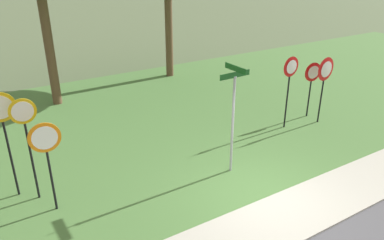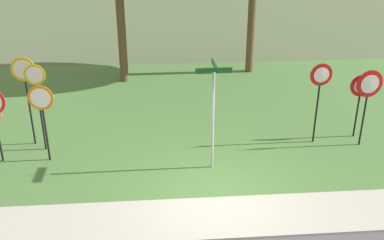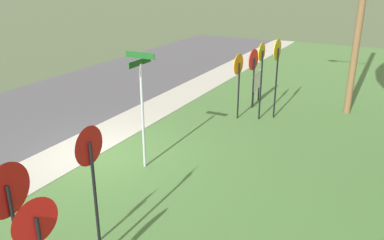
{
  "view_description": "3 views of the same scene",
  "coord_description": "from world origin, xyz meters",
  "views": [
    {
      "loc": [
        -5.7,
        -5.73,
        5.74
      ],
      "look_at": [
        -0.18,
        3.22,
        1.03
      ],
      "focal_mm": 35.21,
      "sensor_mm": 36.0,
      "label": 1
    },
    {
      "loc": [
        -1.37,
        -9.13,
        6.19
      ],
      "look_at": [
        -0.43,
        2.26,
        1.19
      ],
      "focal_mm": 40.78,
      "sensor_mm": 36.0,
      "label": 2
    },
    {
      "loc": [
        7.94,
        7.14,
        4.94
      ],
      "look_at": [
        -0.08,
        2.9,
        1.55
      ],
      "focal_mm": 37.24,
      "sensor_mm": 36.0,
      "label": 3
    }
  ],
  "objects": [
    {
      "name": "stop_sign_near_right",
      "position": [
        -4.85,
        3.03,
        1.95
      ],
      "size": [
        0.62,
        0.1,
        2.69
      ],
      "rotation": [
        0.0,
        0.0,
        -0.03
      ],
      "color": "black",
      "rests_on": "grass_median"
    },
    {
      "name": "sidewalk_strip",
      "position": [
        0.0,
        -0.8,
        0.03
      ],
      "size": [
        44.0,
        1.6,
        0.06
      ],
      "primitive_type": "cube",
      "color": "#ADAA9E",
      "rests_on": "ground_plane"
    },
    {
      "name": "yield_sign_far_left",
      "position": [
        4.9,
        3.13,
        1.57
      ],
      "size": [
        0.7,
        0.14,
        2.08
      ],
      "rotation": [
        0.0,
        0.0,
        -0.16
      ],
      "color": "black",
      "rests_on": "grass_median"
    },
    {
      "name": "stop_sign_near_left",
      "position": [
        -5.27,
        3.43,
        2.07
      ],
      "size": [
        0.73,
        0.1,
        2.79
      ],
      "rotation": [
        0.0,
        0.0,
        -0.04
      ],
      "color": "black",
      "rests_on": "grass_median"
    },
    {
      "name": "stop_sign_far_center",
      "position": [
        -4.58,
        2.32,
        1.71
      ],
      "size": [
        0.72,
        0.11,
        2.3
      ],
      "rotation": [
        0.0,
        0.0,
        -0.07
      ],
      "color": "black",
      "rests_on": "grass_median"
    },
    {
      "name": "grass_median",
      "position": [
        0.0,
        6.0,
        0.02
      ],
      "size": [
        44.0,
        12.0,
        0.04
      ],
      "primitive_type": "cube",
      "color": "#477038",
      "rests_on": "ground_plane"
    },
    {
      "name": "yield_sign_near_left",
      "position": [
        3.46,
        2.85,
        1.94
      ],
      "size": [
        0.69,
        0.1,
        2.56
      ],
      "rotation": [
        0.0,
        0.0,
        0.03
      ],
      "color": "black",
      "rests_on": "grass_median"
    },
    {
      "name": "street_name_post",
      "position": [
        0.08,
        1.55,
        1.86
      ],
      "size": [
        0.96,
        0.82,
        3.08
      ],
      "rotation": [
        0.0,
        0.0,
        0.03
      ],
      "color": "#9EA0A8",
      "rests_on": "grass_median"
    },
    {
      "name": "yield_sign_near_right",
      "position": [
        4.83,
        2.53,
        1.85
      ],
      "size": [
        0.83,
        0.11,
        2.42
      ],
      "rotation": [
        0.0,
        0.0,
        0.06
      ],
      "color": "black",
      "rests_on": "grass_median"
    },
    {
      "name": "ground_plane",
      "position": [
        0.0,
        0.0,
        0.0
      ],
      "size": [
        160.0,
        160.0,
        0.0
      ],
      "primitive_type": "plane",
      "color": "#4C5B3D"
    }
  ]
}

